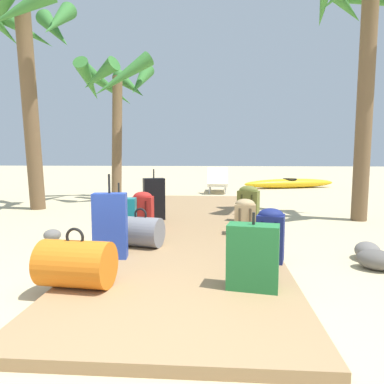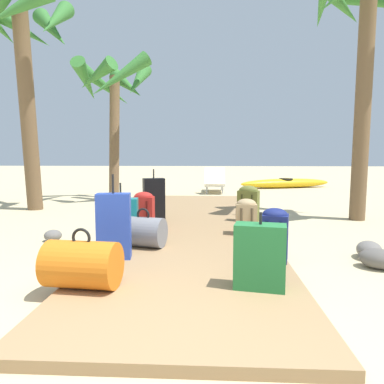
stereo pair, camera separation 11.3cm
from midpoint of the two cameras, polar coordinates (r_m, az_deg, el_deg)
name	(u,v)px [view 1 (the left image)]	position (r m, az deg, el deg)	size (l,w,h in m)	color
ground_plane	(192,240)	(5.05, 0.70, -7.63)	(60.00, 60.00, 0.00)	#CCB789
boardwalk	(196,226)	(5.79, 1.16, -5.43)	(2.07, 7.75, 0.08)	#9E7A51
suitcase_blue	(110,226)	(3.95, -11.95, -5.21)	(0.37, 0.22, 0.90)	#2847B7
backpack_navy	(270,234)	(3.86, 13.07, -6.40)	(0.32, 0.30, 0.56)	navy
suitcase_teal	(119,218)	(4.85, -10.70, -4.10)	(0.46, 0.25, 0.74)	#197A7F
backpack_tan	(245,216)	(5.06, 8.94, -3.72)	(0.29, 0.28, 0.50)	tan
duffel_bag_orange	(76,264)	(3.22, -16.84, -10.74)	(0.63, 0.45, 0.50)	orange
backpack_olive	(248,203)	(6.03, 9.37, -1.67)	(0.38, 0.30, 0.59)	olive
suitcase_green	(253,257)	(3.07, 10.62, -9.99)	(0.45, 0.29, 0.64)	#237538
backpack_red	(143,210)	(5.39, -7.15, -2.75)	(0.30, 0.23, 0.56)	red
suitcase_black	(154,199)	(6.15, -5.48, -1.09)	(0.40, 0.31, 0.86)	black
duffel_bag_grey	(141,232)	(4.42, -7.33, -6.19)	(0.56, 0.46, 0.47)	slate
palm_tree_far_left	(115,91)	(9.51, -11.66, 15.32)	(2.19, 2.35, 3.56)	brown
palm_tree_near_left	(27,48)	(8.62, -24.14, 19.95)	(2.00, 2.09, 4.38)	brown
palm_tree_far_right	(369,14)	(7.42, 26.50, 23.79)	(2.13, 2.28, 4.52)	brown
lounge_chair	(218,182)	(11.18, 4.35, 1.59)	(0.61, 1.54, 0.80)	white
kayak	(290,183)	(13.06, 15.35, 1.32)	(3.37, 1.55, 0.33)	gold
rock_right_far	(367,251)	(4.63, 26.51, -8.27)	(0.37, 0.27, 0.20)	slate
rock_right_near	(376,260)	(4.28, 27.68, -9.42)	(0.39, 0.30, 0.21)	#5B5651
rock_left_near	(52,235)	(5.36, -20.56, -6.34)	(0.23, 0.23, 0.16)	slate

